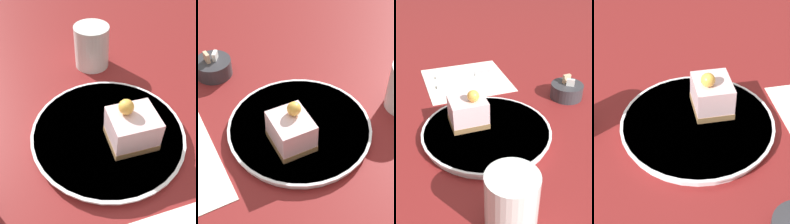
% 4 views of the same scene
% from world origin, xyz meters
% --- Properties ---
extents(ground_plane, '(4.00, 4.00, 0.00)m').
position_xyz_m(ground_plane, '(0.00, 0.00, 0.00)').
color(ground_plane, maroon).
extents(plate, '(0.27, 0.27, 0.02)m').
position_xyz_m(plate, '(0.03, 0.01, 0.01)').
color(plate, white).
rests_on(plate, ground_plane).
extents(cake_slice, '(0.08, 0.09, 0.09)m').
position_xyz_m(cake_slice, '(-0.00, -0.03, 0.05)').
color(cake_slice, olive).
rests_on(cake_slice, plate).
extents(drinking_glass, '(0.08, 0.08, 0.10)m').
position_xyz_m(drinking_glass, '(0.25, 0.02, 0.05)').
color(drinking_glass, silver).
rests_on(drinking_glass, ground_plane).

